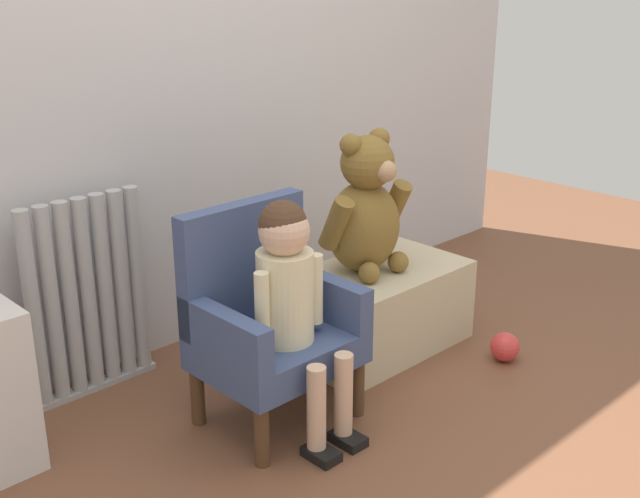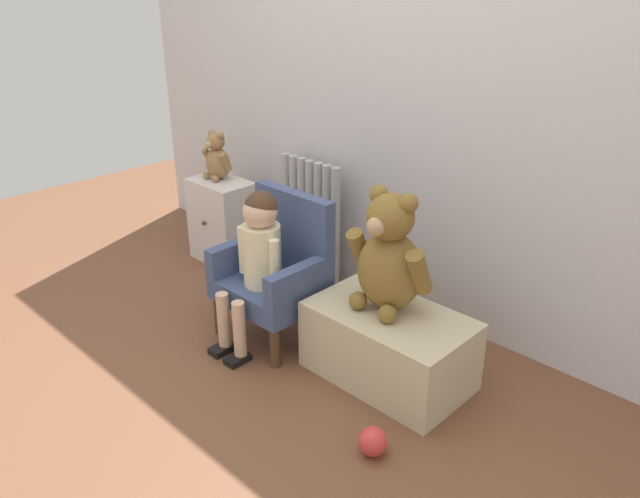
# 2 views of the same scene
# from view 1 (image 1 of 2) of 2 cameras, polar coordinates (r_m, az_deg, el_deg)

# --- Properties ---
(ground_plane) EXTENTS (6.00, 6.00, 0.00)m
(ground_plane) POSITION_cam_1_polar(r_m,az_deg,el_deg) (2.42, 7.02, -14.60)
(ground_plane) COLOR brown
(back_wall) EXTENTS (3.80, 0.05, 2.40)m
(back_wall) POSITION_cam_1_polar(r_m,az_deg,el_deg) (2.85, -10.71, 16.29)
(back_wall) COLOR silver
(back_wall) RESTS_ON ground_plane
(radiator) EXTENTS (0.43, 0.05, 0.67)m
(radiator) POSITION_cam_1_polar(r_m,az_deg,el_deg) (2.71, -16.16, -3.32)
(radiator) COLOR #A8A9A9
(radiator) RESTS_ON ground_plane
(child_armchair) EXTENTS (0.46, 0.37, 0.68)m
(child_armchair) POSITION_cam_1_polar(r_m,az_deg,el_deg) (2.47, -3.80, -5.00)
(child_armchair) COLOR #3C4C76
(child_armchair) RESTS_ON ground_plane
(child_figure) EXTENTS (0.25, 0.35, 0.72)m
(child_figure) POSITION_cam_1_polar(r_m,az_deg,el_deg) (2.33, -2.12, -2.65)
(child_figure) COLOR beige
(child_figure) RESTS_ON ground_plane
(low_bench) EXTENTS (0.66, 0.40, 0.31)m
(low_bench) POSITION_cam_1_polar(r_m,az_deg,el_deg) (2.96, 4.07, -4.24)
(low_bench) COLOR #C4B490
(low_bench) RESTS_ON ground_plane
(large_teddy_bear) EXTENTS (0.37, 0.26, 0.51)m
(large_teddy_bear) POSITION_cam_1_polar(r_m,az_deg,el_deg) (2.82, 3.24, 2.71)
(large_teddy_bear) COLOR brown
(large_teddy_bear) RESTS_ON low_bench
(toy_ball) EXTENTS (0.11, 0.11, 0.11)m
(toy_ball) POSITION_cam_1_polar(r_m,az_deg,el_deg) (2.97, 13.01, -6.80)
(toy_ball) COLOR #D33937
(toy_ball) RESTS_ON ground_plane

